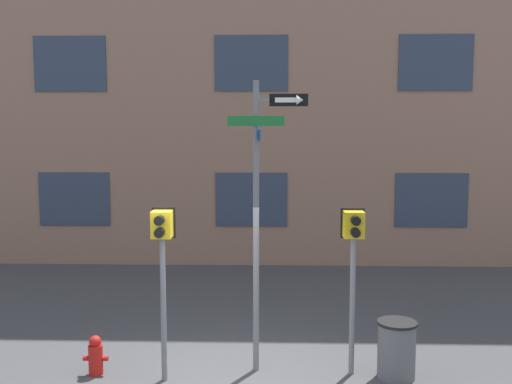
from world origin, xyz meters
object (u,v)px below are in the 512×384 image
street_sign_pole (260,203)px  trash_bin (397,349)px  fire_hydrant (96,356)px  pedestrian_signal_left (162,248)px  pedestrian_signal_right (353,247)px

street_sign_pole → trash_bin: 2.94m
street_sign_pole → fire_hydrant: bearing=-174.8°
street_sign_pole → fire_hydrant: size_ratio=7.27×
pedestrian_signal_left → trash_bin: (3.39, 0.19, -1.53)m
pedestrian_signal_left → trash_bin: pedestrian_signal_left is taller
street_sign_pole → trash_bin: street_sign_pole is taller
street_sign_pole → pedestrian_signal_left: bearing=-163.9°
fire_hydrant → trash_bin: size_ratio=0.70×
pedestrian_signal_right → trash_bin: pedestrian_signal_right is taller
street_sign_pole → pedestrian_signal_right: 1.51m
street_sign_pole → trash_bin: bearing=-5.8°
trash_bin → pedestrian_signal_left: bearing=-176.8°
fire_hydrant → pedestrian_signal_right: bearing=1.9°
street_sign_pole → pedestrian_signal_left: street_sign_pole is taller
trash_bin → pedestrian_signal_right: bearing=170.1°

